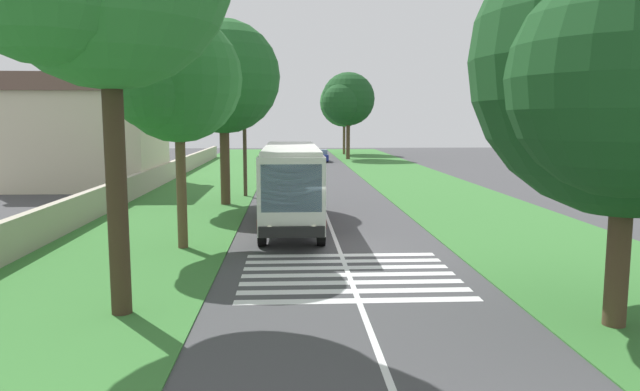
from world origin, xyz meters
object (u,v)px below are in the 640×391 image
utility_pole (245,135)px  roadside_tree_right_1 (617,71)px  coach_bus (291,181)px  roadside_tree_right_2 (343,104)px  roadside_tree_right_0 (347,101)px  roadside_tree_left_0 (176,83)px  roadside_building (87,131)px  roadside_tree_left_1 (219,80)px  trailing_car_2 (292,160)px  trailing_car_3 (320,156)px  trailing_car_1 (293,166)px  trailing_car_0 (288,174)px

utility_pole → roadside_tree_right_1: bearing=-156.8°
coach_bus → roadside_tree_right_2: 57.24m
roadside_tree_right_0 → roadside_tree_right_1: size_ratio=1.09×
roadside_tree_left_0 → utility_pole: bearing=-5.1°
roadside_tree_right_1 → roadside_building: (30.43, 22.27, -1.96)m
roadside_tree_left_1 → trailing_car_2: bearing=-8.6°
roadside_tree_right_1 → roadside_tree_right_2: roadside_tree_right_2 is taller
roadside_tree_right_0 → roadside_tree_right_2: (10.48, -0.52, -0.10)m
trailing_car_3 → trailing_car_1: bearing=167.8°
trailing_car_1 → roadside_tree_right_2: (29.20, -7.20, 6.47)m
trailing_car_1 → roadside_tree_right_0: bearing=-19.6°
trailing_car_1 → roadside_tree_right_2: bearing=-13.9°
roadside_tree_right_1 → coach_bus: bearing=29.6°
roadside_tree_left_0 → roadside_tree_right_2: size_ratio=0.82×
trailing_car_1 → roadside_building: bearing=123.7°
trailing_car_0 → coach_bus: bearing=-179.4°
trailing_car_2 → roadside_tree_left_1: (-27.45, 4.14, 6.43)m
roadside_tree_left_0 → roadside_tree_right_1: roadside_tree_right_1 is taller
roadside_tree_right_2 → roadside_building: 45.22m
coach_bus → roadside_tree_right_1: bearing=-150.4°
coach_bus → trailing_car_3: 42.50m
trailing_car_3 → roadside_tree_right_1: 55.87m
roadside_building → roadside_tree_right_1: bearing=-143.8°
coach_bus → roadside_building: 22.84m
trailing_car_1 → trailing_car_3: bearing=-12.2°
roadside_tree_right_1 → roadside_building: size_ratio=0.93×
coach_bus → trailing_car_0: 19.63m
trailing_car_1 → roadside_tree_right_2: 30.76m
roadside_tree_right_0 → trailing_car_3: bearing=137.2°
trailing_car_0 → roadside_tree_left_1: 14.28m
trailing_car_2 → roadside_tree_right_1: size_ratio=0.44×
roadside_tree_right_2 → roadside_building: bearing=150.4°
trailing_car_1 → roadside_tree_right_0: (18.71, -6.68, 6.56)m
trailing_car_0 → utility_pole: size_ratio=0.57×
roadside_tree_right_0 → roadside_tree_right_1: (-59.19, -0.53, -1.21)m
roadside_tree_right_0 → coach_bus: bearing=171.4°
trailing_car_1 → roadside_tree_left_1: roadside_tree_left_1 is taller
utility_pole → trailing_car_2: bearing=-7.3°
coach_bus → roadside_tree_right_2: size_ratio=1.04×
roadside_tree_right_2 → trailing_car_3: bearing=164.4°
roadside_tree_right_0 → trailing_car_2: bearing=148.8°
coach_bus → trailing_car_1: (27.33, -0.26, -1.48)m
trailing_car_3 → roadside_tree_left_0: bearing=170.5°
trailing_car_1 → trailing_car_2: bearing=0.9°
coach_bus → roadside_building: (17.29, 14.80, 1.91)m
trailing_car_1 → utility_pole: (-16.31, 3.17, 3.27)m
trailing_car_0 → trailing_car_3: bearing=-9.2°
trailing_car_3 → roadside_building: bearing=143.8°
coach_bus → trailing_car_2: size_ratio=2.60×
roadside_tree_left_0 → roadside_building: size_ratio=0.83×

